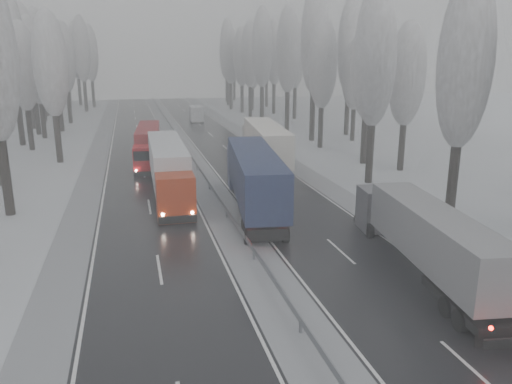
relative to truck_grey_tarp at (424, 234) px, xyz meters
name	(u,v)px	position (x,y,z in m)	size (l,w,h in m)	color
carriageway_right	(262,181)	(-2.94, 21.78, -2.16)	(7.50, 200.00, 0.03)	black
carriageway_left	(146,188)	(-13.44, 21.78, -2.16)	(7.50, 200.00, 0.03)	black
median_slush	(206,184)	(-8.19, 21.78, -2.16)	(3.00, 200.00, 0.04)	gray
shoulder_right	(312,178)	(2.01, 21.78, -2.16)	(2.40, 200.00, 0.04)	gray
shoulder_left	(87,191)	(-18.39, 21.78, -2.16)	(2.40, 200.00, 0.04)	gray
median_guardrail	(206,178)	(-8.19, 21.76, -1.58)	(0.12, 200.00, 0.76)	slate
tree_16	(465,63)	(6.85, 7.44, 8.49)	(3.60, 3.60, 16.53)	black
tree_18	(375,62)	(6.32, 18.81, 8.53)	(3.60, 3.60, 16.58)	black
tree_19	(407,75)	(11.83, 22.81, 7.24)	(3.60, 3.60, 14.57)	black
tree_20	(368,67)	(9.71, 26.94, 7.97)	(3.60, 3.60, 15.71)	black
tree_21	(371,49)	(11.94, 30.94, 9.83)	(3.60, 3.60, 18.62)	black
tree_22	(323,65)	(8.83, 37.38, 8.07)	(3.60, 3.60, 15.86)	black
tree_23	(355,75)	(15.12, 41.38, 6.59)	(3.60, 3.60, 13.55)	black
tree_24	(314,41)	(9.71, 42.80, 11.01)	(3.60, 3.60, 20.49)	black
tree_25	(350,47)	(16.62, 46.80, 10.35)	(3.60, 3.60, 19.44)	black
tree_26	(288,51)	(9.38, 53.05, 9.93)	(3.60, 3.60, 18.78)	black
tree_27	(322,56)	(16.53, 57.05, 9.19)	(3.60, 3.60, 17.62)	black
tree_28	(262,48)	(8.15, 63.73, 10.46)	(3.60, 3.60, 19.62)	black
tree_29	(296,54)	(15.52, 67.73, 9.50)	(3.60, 3.60, 18.11)	black
tree_30	(250,55)	(8.38, 73.48, 9.34)	(3.60, 3.60, 17.86)	black
tree_31	(274,53)	(14.29, 77.48, 9.80)	(3.60, 3.60, 18.58)	black
tree_32	(242,57)	(8.44, 80.99, 9.01)	(3.60, 3.60, 17.33)	black
tree_33	(252,67)	(11.58, 84.99, 7.09)	(3.60, 3.60, 14.33)	black
tree_34	(231,56)	(7.54, 88.09, 9.20)	(3.60, 3.60, 17.63)	black
tree_35	(267,55)	(16.76, 92.09, 9.59)	(3.60, 3.60, 18.25)	black
tree_36	(228,49)	(8.85, 97.94, 10.84)	(3.60, 3.60, 20.23)	black
tree_37	(252,60)	(15.83, 101.94, 8.39)	(3.60, 3.60, 16.37)	black
tree_38	(226,56)	(10.54, 108.50, 9.41)	(3.60, 3.60, 17.97)	black
tree_39	(234,60)	(13.36, 112.50, 8.27)	(3.60, 3.60, 16.19)	black
tree_62	(50,64)	(-22.13, 35.50, 8.18)	(3.60, 3.60, 16.04)	black
tree_64	(23,67)	(-26.45, 44.49, 7.78)	(3.60, 3.60, 15.42)	black
tree_65	(11,45)	(-28.24, 48.49, 10.37)	(3.60, 3.60, 19.48)	black
tree_66	(37,67)	(-26.35, 54.12, 7.66)	(3.60, 3.60, 15.23)	black
tree_67	(30,58)	(-27.73, 58.12, 8.85)	(3.60, 3.60, 17.09)	black
tree_68	(55,60)	(-24.77, 60.89, 8.57)	(3.60, 3.60, 16.65)	black
tree_69	(24,48)	(-29.61, 64.89, 10.28)	(3.60, 3.60, 19.35)	black
tree_70	(65,58)	(-24.51, 70.97, 8.85)	(3.60, 3.60, 17.09)	black
tree_71	(37,48)	(-29.27, 74.97, 10.45)	(3.60, 3.60, 19.61)	black
tree_72	(56,65)	(-27.12, 80.31, 7.59)	(3.60, 3.60, 15.11)	black
tree_73	(42,58)	(-30.01, 84.31, 8.93)	(3.60, 3.60, 17.22)	black
tree_74	(81,50)	(-23.26, 91.11, 10.50)	(3.60, 3.60, 19.68)	black
tree_75	(38,53)	(-32.39, 95.11, 9.81)	(3.60, 3.60, 18.60)	black
tree_76	(90,54)	(-22.24, 100.50, 9.78)	(3.60, 3.60, 18.55)	black
tree_77	(67,66)	(-27.85, 104.50, 7.08)	(3.60, 3.60, 14.32)	black
tree_78	(76,51)	(-25.75, 107.09, 10.42)	(3.60, 3.60, 19.55)	black
tree_79	(66,58)	(-28.52, 111.09, 8.84)	(3.60, 3.60, 17.07)	black
truck_grey_tarp	(424,234)	(0.00, 0.00, 0.00)	(4.12, 14.66, 3.73)	#55545A
truck_blue_box	(253,175)	(-5.90, 13.25, 0.49)	(5.02, 17.98, 4.57)	navy
truck_cream_box	(265,142)	(-1.16, 27.50, 0.46)	(4.65, 17.76, 4.52)	#9F9D8C
box_truck_distant	(196,113)	(-2.80, 68.67, -0.80)	(2.63, 7.37, 2.71)	#B5B6BC
truck_red_white	(168,166)	(-11.66, 18.80, 0.32)	(2.82, 16.71, 4.27)	#A52509
truck_red_red	(148,142)	(-12.70, 33.57, -0.02)	(3.39, 14.48, 3.69)	red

